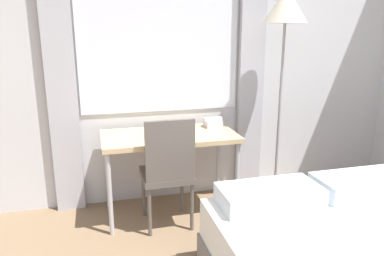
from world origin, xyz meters
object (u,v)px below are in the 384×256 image
desk_chair (168,168)px  telephone (213,123)px  desk (169,141)px  book (158,134)px  standing_lamp (285,21)px

desk_chair → telephone: (0.49, 0.38, 0.24)m
desk → book: (-0.10, -0.02, 0.08)m
standing_lamp → telephone: bearing=162.5°
telephone → standing_lamp: bearing=-17.5°
desk_chair → standing_lamp: (1.05, 0.21, 1.13)m
desk_chair → book: size_ratio=3.89×
standing_lamp → telephone: (-0.56, 0.18, -0.89)m
desk_chair → telephone: desk_chair is taller
telephone → book: bearing=-163.3°
standing_lamp → book: (-1.09, 0.02, -0.91)m
standing_lamp → telephone: 1.06m
desk_chair → standing_lamp: size_ratio=0.49×
desk → telephone: telephone is taller
desk → desk_chair: (-0.06, -0.25, -0.14)m
telephone → desk_chair: bearing=-142.0°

